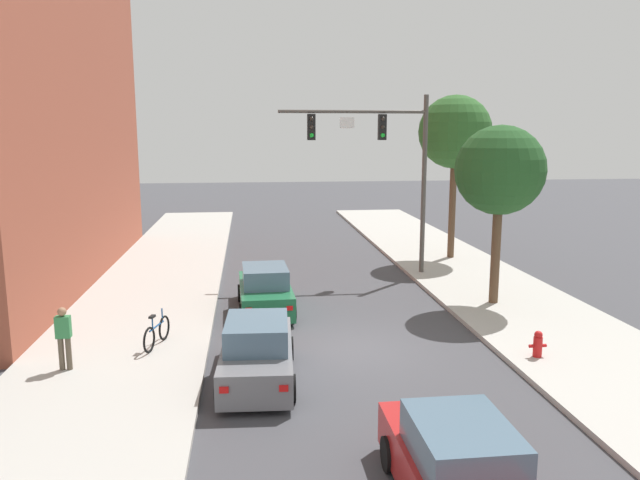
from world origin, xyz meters
name	(u,v)px	position (x,y,z in m)	size (l,w,h in m)	color
ground_plane	(350,349)	(0.00, 0.00, 0.00)	(120.00, 120.00, 0.00)	#424247
sidewalk_left	(115,356)	(-6.50, 0.00, 0.07)	(5.00, 60.00, 0.15)	#B2AFA8
sidewalk_right	(565,338)	(6.50, 0.00, 0.07)	(5.00, 60.00, 0.15)	#B2AFA8
traffic_signal_mast	(384,152)	(2.86, 8.65, 5.33)	(6.24, 0.38, 7.50)	#514C47
car_lead_green	(265,291)	(-2.29, 4.06, 0.72)	(1.94, 4.29, 1.60)	#1E663D
car_following_grey	(257,353)	(-2.65, -1.89, 0.72)	(2.00, 4.32, 1.60)	slate
car_third_red	(458,471)	(0.47, -7.62, 0.72)	(1.84, 4.24, 1.60)	#B21E1E
pedestrian_sidewalk_left_walker	(64,335)	(-7.50, -0.99, 1.06)	(0.36, 0.22, 1.64)	brown
bicycle_leaning	(157,333)	(-5.44, 0.51, 0.54)	(0.51, 1.73, 0.98)	black
fire_hydrant	(538,344)	(4.85, -1.55, 0.51)	(0.48, 0.24, 0.72)	red
street_tree_nearest	(500,171)	(5.79, 3.69, 4.80)	(3.08, 3.08, 6.22)	brown
street_tree_second	(455,133)	(6.90, 11.56, 6.10)	(3.42, 3.42, 7.70)	brown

